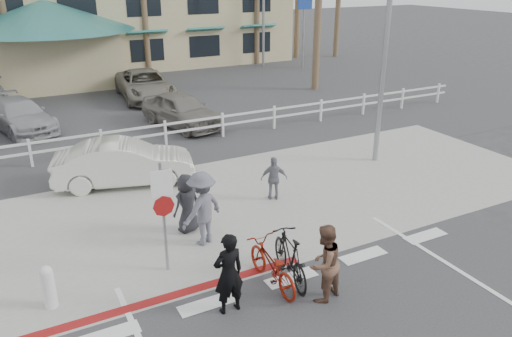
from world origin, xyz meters
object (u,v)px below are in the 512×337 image
bike_red (272,266)px  car_white_sedan (124,163)px  sign_post (164,212)px  bike_black (290,257)px

bike_red → car_white_sedan: bearing=-79.5°
car_white_sedan → sign_post: bearing=-169.2°
bike_red → car_white_sedan: size_ratio=0.43×
bike_black → sign_post: bearing=-25.5°
bike_black → car_white_sedan: bearing=-65.0°
car_white_sedan → bike_black: bearing=-150.0°
sign_post → car_white_sedan: sign_post is taller
bike_black → car_white_sedan: car_white_sedan is taller
sign_post → bike_black: size_ratio=1.56×
bike_red → bike_black: bearing=179.7°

